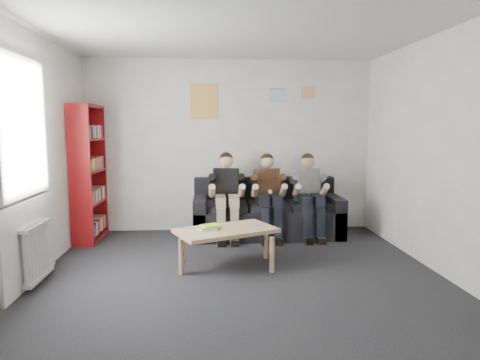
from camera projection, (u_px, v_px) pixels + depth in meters
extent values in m
plane|color=black|center=(242.00, 285.00, 4.50)|extent=(5.00, 5.00, 0.00)
plane|color=silver|center=(242.00, 19.00, 4.17)|extent=(5.00, 5.00, 0.00)
plane|color=beige|center=(230.00, 146.00, 6.81)|extent=(4.50, 0.00, 4.50)
plane|color=beige|center=(287.00, 197.00, 1.86)|extent=(4.50, 0.00, 4.50)
plane|color=beige|center=(12.00, 158.00, 4.17)|extent=(0.00, 5.00, 5.00)
plane|color=beige|center=(455.00, 156.00, 4.50)|extent=(0.00, 5.00, 5.00)
cube|color=black|center=(267.00, 222.00, 6.53)|extent=(2.22, 0.91, 0.42)
cube|color=black|center=(264.00, 191.00, 6.82)|extent=(2.22, 0.20, 0.43)
cube|color=black|center=(200.00, 217.00, 6.44)|extent=(0.18, 0.91, 0.61)
cube|color=black|center=(332.00, 215.00, 6.59)|extent=(0.18, 0.91, 0.61)
cube|color=black|center=(268.00, 206.00, 6.42)|extent=(1.86, 0.63, 0.10)
cube|color=maroon|center=(89.00, 173.00, 6.21)|extent=(0.30, 0.89, 1.97)
cube|color=tan|center=(226.00, 231.00, 5.05)|extent=(1.14, 0.63, 0.05)
cylinder|color=tan|center=(181.00, 257.00, 4.79)|extent=(0.06, 0.06, 0.41)
cylinder|color=tan|center=(272.00, 255.00, 4.86)|extent=(0.06, 0.06, 0.41)
cylinder|color=tan|center=(184.00, 244.00, 5.30)|extent=(0.06, 0.06, 0.41)
cylinder|color=tan|center=(266.00, 243.00, 5.37)|extent=(0.06, 0.06, 0.41)
cube|color=silver|center=(207.00, 229.00, 4.98)|extent=(0.21, 0.15, 0.02)
cube|color=#54B842|center=(208.00, 227.00, 5.01)|extent=(0.21, 0.15, 0.02)
cube|color=yellow|center=(210.00, 225.00, 5.04)|extent=(0.21, 0.15, 0.02)
cube|color=black|center=(226.00, 185.00, 6.46)|extent=(0.38, 0.28, 0.53)
sphere|color=tan|center=(226.00, 161.00, 6.37)|extent=(0.21, 0.21, 0.21)
sphere|color=black|center=(226.00, 159.00, 6.38)|extent=(0.20, 0.20, 0.20)
cube|color=gray|center=(227.00, 201.00, 6.20)|extent=(0.34, 0.43, 0.14)
cube|color=gray|center=(228.00, 226.00, 6.04)|extent=(0.32, 0.13, 0.52)
cube|color=black|center=(228.00, 242.00, 6.01)|extent=(0.32, 0.24, 0.09)
cube|color=#492E18|center=(267.00, 185.00, 6.50)|extent=(0.37, 0.27, 0.52)
sphere|color=tan|center=(267.00, 162.00, 6.42)|extent=(0.20, 0.20, 0.20)
sphere|color=black|center=(267.00, 160.00, 6.43)|extent=(0.19, 0.19, 0.19)
cube|color=black|center=(269.00, 200.00, 6.25)|extent=(0.33, 0.42, 0.14)
cube|color=black|center=(271.00, 225.00, 6.09)|extent=(0.31, 0.13, 0.52)
cube|color=black|center=(271.00, 241.00, 6.06)|extent=(0.31, 0.24, 0.09)
cube|color=silver|center=(270.00, 192.00, 6.14)|extent=(0.04, 0.13, 0.04)
cube|color=silver|center=(307.00, 185.00, 6.54)|extent=(0.37, 0.27, 0.52)
sphere|color=tan|center=(308.00, 162.00, 6.46)|extent=(0.20, 0.20, 0.20)
sphere|color=black|center=(308.00, 160.00, 6.47)|extent=(0.19, 0.19, 0.19)
cube|color=black|center=(311.00, 200.00, 6.30)|extent=(0.33, 0.42, 0.14)
cube|color=black|center=(314.00, 224.00, 6.14)|extent=(0.31, 0.13, 0.52)
cube|color=black|center=(314.00, 240.00, 6.11)|extent=(0.31, 0.24, 0.09)
cylinder|color=silver|center=(26.00, 259.00, 4.22)|extent=(0.06, 0.06, 0.60)
cylinder|color=silver|center=(29.00, 257.00, 4.30)|extent=(0.06, 0.06, 0.60)
cylinder|color=silver|center=(32.00, 255.00, 4.38)|extent=(0.06, 0.06, 0.60)
cylinder|color=silver|center=(36.00, 252.00, 4.46)|extent=(0.06, 0.06, 0.60)
cylinder|color=silver|center=(39.00, 250.00, 4.54)|extent=(0.06, 0.06, 0.60)
cylinder|color=silver|center=(42.00, 248.00, 4.62)|extent=(0.06, 0.06, 0.60)
cylinder|color=silver|center=(44.00, 246.00, 4.69)|extent=(0.06, 0.06, 0.60)
cylinder|color=silver|center=(47.00, 244.00, 4.77)|extent=(0.06, 0.06, 0.60)
cube|color=silver|center=(39.00, 277.00, 4.53)|extent=(0.10, 0.64, 0.04)
cube|color=silver|center=(36.00, 225.00, 4.46)|extent=(0.10, 0.64, 0.04)
cube|color=white|center=(21.00, 127.00, 4.33)|extent=(0.02, 1.00, 1.30)
cube|color=silver|center=(18.00, 58.00, 4.25)|extent=(0.05, 1.12, 0.06)
cube|color=silver|center=(27.00, 193.00, 4.42)|extent=(0.05, 1.12, 0.06)
cube|color=silver|center=(30.00, 242.00, 4.48)|extent=(0.03, 1.30, 0.90)
cube|color=#D6C74B|center=(204.00, 101.00, 6.68)|extent=(0.42, 0.01, 0.55)
cube|color=#4184DE|center=(277.00, 95.00, 6.75)|extent=(0.25, 0.01, 0.20)
cube|color=#D8437D|center=(308.00, 92.00, 6.78)|extent=(0.22, 0.01, 0.18)
cube|color=silver|center=(165.00, 88.00, 6.61)|extent=(0.20, 0.01, 0.14)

